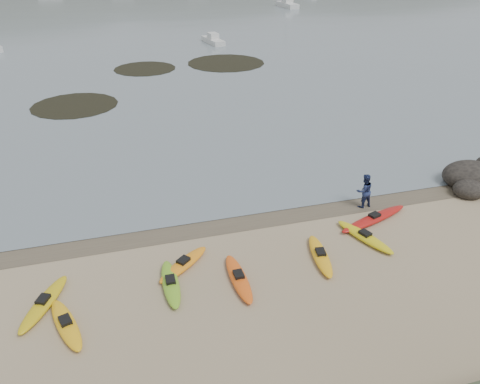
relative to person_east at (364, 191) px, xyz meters
name	(u,v)px	position (x,y,z in m)	size (l,w,h in m)	color
ground	(240,217)	(-6.78, 0.80, -0.97)	(600.00, 600.00, 0.00)	tan
wet_sand	(242,220)	(-6.78, 0.50, -0.97)	(60.00, 60.00, 0.00)	brown
kayaks	(240,265)	(-7.99, -3.38, -0.80)	(19.43, 6.28, 0.34)	gold
person_east	(364,191)	(0.00, 0.00, 0.00)	(0.95, 0.74, 1.95)	navy
rock_cluster	(479,180)	(8.11, 0.55, -0.76)	(5.11, 3.72, 1.63)	black
kelp_mats	(167,75)	(-6.35, 30.96, -0.95)	(25.10, 20.05, 0.04)	black
moored_boats	(138,7)	(-4.48, 84.58, -0.39)	(102.55, 71.16, 1.35)	silver
far_hills	(205,13)	(32.60, 194.77, -16.90)	(550.00, 135.00, 80.00)	#384235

